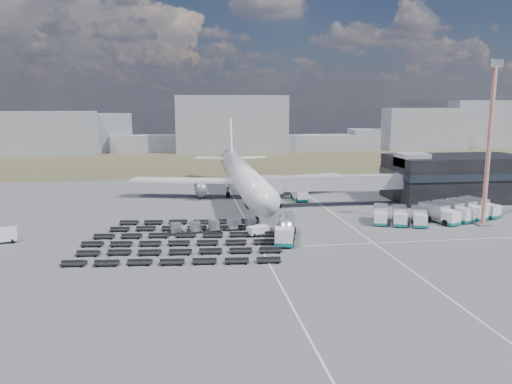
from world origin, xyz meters
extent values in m
plane|color=#565659|center=(0.00, 0.00, 0.00)|extent=(420.00, 420.00, 0.00)
cube|color=#4E4B2F|center=(0.00, 110.00, 0.01)|extent=(420.00, 90.00, 0.01)
cube|color=silver|center=(-2.00, 5.00, 0.01)|extent=(0.25, 110.00, 0.01)
cube|color=silver|center=(16.00, 5.00, 0.01)|extent=(0.25, 110.00, 0.01)
cube|color=silver|center=(25.00, -8.00, 0.01)|extent=(40.00, 0.25, 0.01)
cube|color=black|center=(48.00, 24.00, 5.00)|extent=(30.00, 16.00, 10.00)
cube|color=#262D38|center=(48.00, 24.00, 6.20)|extent=(30.40, 16.40, 1.60)
cube|color=#939399|center=(36.00, 22.00, 9.50)|extent=(6.00, 6.00, 3.00)
cube|color=#939399|center=(18.10, 20.50, 5.10)|extent=(29.80, 3.00, 3.00)
cube|color=#939399|center=(4.70, 20.00, 5.10)|extent=(4.00, 3.60, 3.40)
cylinder|color=slate|center=(6.20, 20.50, 2.55)|extent=(0.70, 0.70, 5.10)
cylinder|color=black|center=(6.20, 20.50, 0.45)|extent=(1.40, 0.90, 1.40)
cylinder|color=white|center=(0.00, 30.00, 5.30)|extent=(5.60, 48.00, 5.60)
cone|color=white|center=(0.00, 3.50, 5.30)|extent=(5.60, 5.00, 5.60)
cone|color=white|center=(0.00, 58.00, 6.10)|extent=(5.60, 8.00, 5.60)
cube|color=black|center=(0.00, 5.50, 6.10)|extent=(2.20, 2.00, 0.80)
cube|color=white|center=(-13.00, 35.00, 4.10)|extent=(25.59, 11.38, 0.50)
cube|color=white|center=(13.00, 35.00, 4.10)|extent=(25.59, 11.38, 0.50)
cylinder|color=slate|center=(-9.50, 33.00, 2.40)|extent=(3.00, 5.00, 3.00)
cylinder|color=slate|center=(9.50, 33.00, 2.40)|extent=(3.00, 5.00, 3.00)
cube|color=white|center=(-5.50, 60.00, 6.50)|extent=(9.49, 5.63, 0.35)
cube|color=white|center=(5.50, 60.00, 6.50)|extent=(9.49, 5.63, 0.35)
cube|color=white|center=(0.00, 61.00, 11.80)|extent=(0.50, 9.06, 11.45)
cylinder|color=slate|center=(0.00, 9.00, 1.25)|extent=(0.50, 0.50, 2.50)
cylinder|color=slate|center=(-3.20, 34.00, 1.25)|extent=(0.60, 0.60, 2.50)
cylinder|color=slate|center=(3.20, 34.00, 1.25)|extent=(0.60, 0.60, 2.50)
cylinder|color=black|center=(0.00, 9.00, 0.50)|extent=(0.50, 1.20, 1.20)
cube|color=#8E909B|center=(-72.76, 143.34, 9.20)|extent=(44.65, 12.00, 18.41)
cube|color=#8E909B|center=(-55.66, 153.82, 8.64)|extent=(37.74, 12.00, 17.27)
cube|color=#8E909B|center=(-22.58, 151.40, 3.77)|extent=(45.52, 12.00, 7.53)
cube|color=#8E909B|center=(8.27, 142.97, 12.60)|extent=(49.51, 12.00, 25.20)
cube|color=#8E909B|center=(46.01, 146.44, 3.64)|extent=(41.95, 12.00, 7.28)
cube|color=#8E909B|center=(77.00, 147.36, 4.88)|extent=(23.71, 12.00, 9.76)
cube|color=#8E909B|center=(100.92, 144.89, 9.76)|extent=(39.31, 12.00, 19.51)
cube|color=#8E909B|center=(135.83, 155.23, 11.61)|extent=(30.47, 12.00, 23.21)
cube|color=white|center=(1.66, -7.97, 1.64)|extent=(3.32, 3.32, 2.61)
cube|color=#126A6A|center=(1.66, -7.97, 0.62)|extent=(3.46, 3.46, 0.57)
cylinder|color=silver|center=(3.07, -2.60, 2.15)|extent=(4.90, 8.94, 2.83)
cube|color=slate|center=(3.07, -2.60, 0.85)|extent=(4.79, 8.91, 0.40)
cylinder|color=black|center=(2.64, -4.24, 0.57)|extent=(3.17, 1.96, 1.25)
cube|color=white|center=(-1.30, -0.71, 0.77)|extent=(3.95, 3.14, 1.54)
cube|color=white|center=(-41.72, 0.50, 1.17)|extent=(4.75, 3.10, 2.33)
cube|color=white|center=(12.39, 28.03, 1.60)|extent=(2.68, 6.11, 2.80)
cube|color=#126A6A|center=(12.39, 28.03, 0.45)|extent=(2.79, 6.22, 0.45)
cube|color=white|center=(21.37, 2.74, 1.30)|extent=(2.95, 2.90, 2.20)
cube|color=#126A6A|center=(21.37, 2.74, 0.45)|extent=(3.08, 3.03, 0.45)
cube|color=silver|center=(22.67, 5.99, 1.70)|extent=(3.94, 5.16, 2.60)
cube|color=white|center=(24.53, 1.48, 1.30)|extent=(2.95, 2.90, 2.20)
cube|color=#126A6A|center=(24.53, 1.48, 0.45)|extent=(3.08, 3.03, 0.45)
cube|color=silver|center=(25.83, 4.73, 1.70)|extent=(3.94, 5.16, 2.60)
cube|color=white|center=(27.69, 0.21, 1.30)|extent=(2.95, 2.90, 2.20)
cube|color=#126A6A|center=(27.69, 0.21, 0.45)|extent=(3.08, 3.03, 0.45)
cube|color=silver|center=(28.99, 3.46, 1.70)|extent=(3.94, 5.16, 2.60)
cube|color=white|center=(33.96, 1.11, 1.44)|extent=(3.26, 3.19, 2.43)
cube|color=#126A6A|center=(33.96, 1.11, 0.50)|extent=(3.40, 3.34, 0.50)
cube|color=silver|center=(32.55, 4.72, 1.88)|extent=(4.32, 5.71, 2.88)
cube|color=white|center=(37.47, 2.48, 1.44)|extent=(3.26, 3.19, 2.43)
cube|color=#126A6A|center=(37.47, 2.48, 0.50)|extent=(3.40, 3.34, 0.50)
cube|color=silver|center=(36.06, 6.09, 1.88)|extent=(4.32, 5.71, 2.88)
cube|color=white|center=(40.97, 3.85, 1.44)|extent=(3.26, 3.19, 2.43)
cube|color=#126A6A|center=(40.97, 3.85, 0.50)|extent=(3.40, 3.34, 0.50)
cube|color=silver|center=(39.56, 7.46, 1.88)|extent=(4.32, 5.71, 2.88)
cube|color=white|center=(44.47, 5.22, 1.44)|extent=(3.26, 3.19, 2.43)
cube|color=#126A6A|center=(44.47, 5.22, 0.50)|extent=(3.40, 3.34, 0.50)
cube|color=silver|center=(43.07, 8.82, 1.88)|extent=(4.32, 5.71, 2.88)
cube|color=black|center=(-14.79, 1.89, 0.30)|extent=(2.86, 2.01, 0.18)
cube|color=silver|center=(-14.79, 1.89, 1.17)|extent=(1.85, 1.85, 1.52)
cube|color=black|center=(-11.58, 2.37, 0.30)|extent=(2.86, 2.01, 0.18)
cube|color=silver|center=(-11.58, 2.37, 1.17)|extent=(1.85, 1.85, 1.52)
cube|color=black|center=(-8.36, 2.86, 0.30)|extent=(2.86, 2.01, 0.18)
cube|color=silver|center=(-8.36, 2.86, 1.17)|extent=(1.85, 1.85, 1.52)
cube|color=black|center=(-5.15, 3.35, 0.30)|extent=(2.86, 2.01, 0.18)
cube|color=silver|center=(-5.15, 3.35, 1.17)|extent=(1.85, 1.85, 1.52)
cube|color=black|center=(-1.93, 3.84, 0.30)|extent=(2.86, 2.01, 0.18)
cube|color=silver|center=(-1.93, 3.84, 1.17)|extent=(1.85, 1.85, 1.52)
cube|color=black|center=(-15.08, -13.88, 0.40)|extent=(30.77, 4.45, 0.79)
cube|color=black|center=(-14.66, -9.29, 0.40)|extent=(30.77, 4.45, 0.79)
cube|color=black|center=(-14.24, -4.69, 0.40)|extent=(30.77, 4.45, 0.79)
cube|color=black|center=(-13.81, -0.10, 0.40)|extent=(30.77, 4.45, 0.79)
cube|color=black|center=(-13.39, 4.49, 0.40)|extent=(26.40, 4.05, 0.79)
cube|color=black|center=(-12.97, 9.09, 0.40)|extent=(26.40, 4.05, 0.79)
cylinder|color=#C23C1F|center=(39.81, 0.52, 13.98)|extent=(0.78, 0.78, 27.96)
cube|color=slate|center=(39.81, 0.52, 28.29)|extent=(2.76, 1.17, 1.34)
cube|color=#565659|center=(39.81, 0.52, 0.17)|extent=(2.24, 2.24, 0.34)
camera|label=1|loc=(-13.13, -80.05, 21.53)|focal=35.00mm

